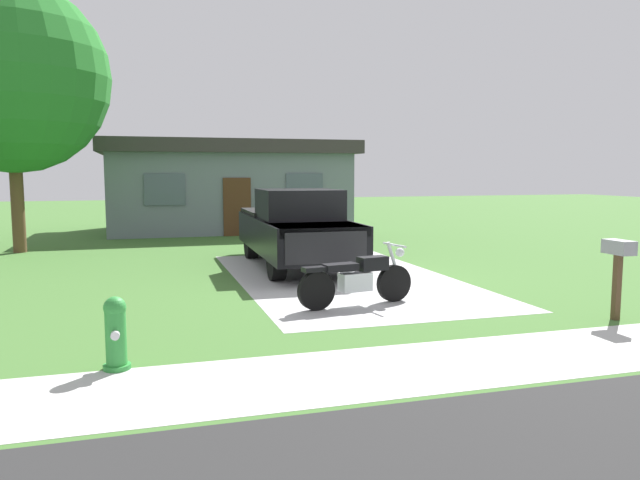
{
  "coord_description": "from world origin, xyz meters",
  "views": [
    {
      "loc": [
        -4.19,
        -12.38,
        2.31
      ],
      "look_at": [
        -0.64,
        -0.4,
        0.9
      ],
      "focal_mm": 33.96,
      "sensor_mm": 36.0,
      "label": 1
    }
  ],
  "objects_px": {
    "shade_tree": "(10,77)",
    "neighbor_house": "(227,185)",
    "fire_hydrant": "(116,334)",
    "mailbox": "(618,258)",
    "pickup_truck": "(295,228)",
    "motorcycle": "(357,279)"
  },
  "relations": [
    {
      "from": "pickup_truck",
      "to": "motorcycle",
      "type": "bearing_deg",
      "value": -90.57
    },
    {
      "from": "mailbox",
      "to": "neighbor_house",
      "type": "relative_size",
      "value": 0.13
    },
    {
      "from": "mailbox",
      "to": "shade_tree",
      "type": "xyz_separation_m",
      "value": [
        -10.48,
        11.47,
        3.98
      ]
    },
    {
      "from": "pickup_truck",
      "to": "neighbor_house",
      "type": "distance_m",
      "value": 10.04
    },
    {
      "from": "fire_hydrant",
      "to": "neighbor_house",
      "type": "distance_m",
      "value": 17.46
    },
    {
      "from": "pickup_truck",
      "to": "neighbor_house",
      "type": "xyz_separation_m",
      "value": [
        -0.26,
        10.0,
        0.84
      ]
    },
    {
      "from": "motorcycle",
      "to": "pickup_truck",
      "type": "xyz_separation_m",
      "value": [
        0.05,
        4.61,
        0.48
      ]
    },
    {
      "from": "motorcycle",
      "to": "shade_tree",
      "type": "relative_size",
      "value": 0.29
    },
    {
      "from": "shade_tree",
      "to": "neighbor_house",
      "type": "bearing_deg",
      "value": 37.96
    },
    {
      "from": "fire_hydrant",
      "to": "shade_tree",
      "type": "xyz_separation_m",
      "value": [
        -3.06,
        11.77,
        4.53
      ]
    },
    {
      "from": "motorcycle",
      "to": "mailbox",
      "type": "height_order",
      "value": "mailbox"
    },
    {
      "from": "shade_tree",
      "to": "neighbor_house",
      "type": "relative_size",
      "value": 0.8
    },
    {
      "from": "motorcycle",
      "to": "pickup_truck",
      "type": "height_order",
      "value": "pickup_truck"
    },
    {
      "from": "mailbox",
      "to": "shade_tree",
      "type": "relative_size",
      "value": 0.16
    },
    {
      "from": "fire_hydrant",
      "to": "neighbor_house",
      "type": "height_order",
      "value": "neighbor_house"
    },
    {
      "from": "fire_hydrant",
      "to": "mailbox",
      "type": "distance_m",
      "value": 7.45
    },
    {
      "from": "pickup_truck",
      "to": "neighbor_house",
      "type": "relative_size",
      "value": 0.59
    },
    {
      "from": "mailbox",
      "to": "shade_tree",
      "type": "distance_m",
      "value": 16.04
    },
    {
      "from": "fire_hydrant",
      "to": "mailbox",
      "type": "xyz_separation_m",
      "value": [
        7.42,
        0.3,
        0.55
      ]
    },
    {
      "from": "motorcycle",
      "to": "fire_hydrant",
      "type": "height_order",
      "value": "motorcycle"
    },
    {
      "from": "pickup_truck",
      "to": "neighbor_house",
      "type": "height_order",
      "value": "neighbor_house"
    },
    {
      "from": "pickup_truck",
      "to": "fire_hydrant",
      "type": "bearing_deg",
      "value": -119.25
    }
  ]
}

